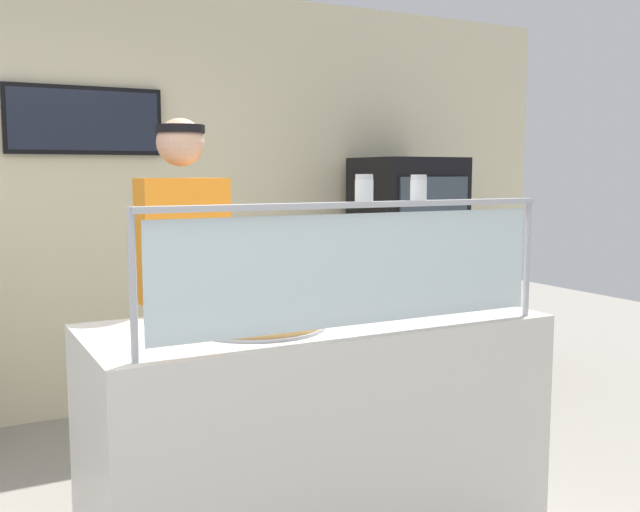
{
  "coord_description": "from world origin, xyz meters",
  "views": [
    {
      "loc": [
        -0.41,
        -2.1,
        1.53
      ],
      "look_at": [
        0.92,
        0.41,
        1.2
      ],
      "focal_mm": 40.79,
      "sensor_mm": 36.0,
      "label": 1
    }
  ],
  "objects_px": {
    "pizza_tray": "(258,323)",
    "parmesan_shaker": "(364,190)",
    "pepper_flake_shaker": "(418,189)",
    "worker_figure": "(185,289)",
    "pizza_server": "(270,318)",
    "drink_fridge": "(407,273)"
  },
  "relations": [
    {
      "from": "pizza_server",
      "to": "pepper_flake_shaker",
      "type": "distance_m",
      "value": 0.72
    },
    {
      "from": "pizza_server",
      "to": "pepper_flake_shaker",
      "type": "xyz_separation_m",
      "value": [
        0.47,
        -0.26,
        0.47
      ]
    },
    {
      "from": "pizza_tray",
      "to": "parmesan_shaker",
      "type": "xyz_separation_m",
      "value": [
        0.28,
        -0.28,
        0.5
      ]
    },
    {
      "from": "parmesan_shaker",
      "to": "pepper_flake_shaker",
      "type": "distance_m",
      "value": 0.23
    },
    {
      "from": "pizza_tray",
      "to": "pepper_flake_shaker",
      "type": "distance_m",
      "value": 0.77
    },
    {
      "from": "pizza_tray",
      "to": "drink_fridge",
      "type": "bearing_deg",
      "value": 42.98
    },
    {
      "from": "pepper_flake_shaker",
      "to": "worker_figure",
      "type": "distance_m",
      "value": 1.2
    },
    {
      "from": "parmesan_shaker",
      "to": "pepper_flake_shaker",
      "type": "height_order",
      "value": "parmesan_shaker"
    },
    {
      "from": "worker_figure",
      "to": "drink_fridge",
      "type": "xyz_separation_m",
      "value": [
        1.96,
        1.1,
        -0.19
      ]
    },
    {
      "from": "pizza_server",
      "to": "pepper_flake_shaker",
      "type": "height_order",
      "value": "pepper_flake_shaker"
    },
    {
      "from": "pizza_tray",
      "to": "pizza_server",
      "type": "distance_m",
      "value": 0.05
    },
    {
      "from": "worker_figure",
      "to": "drink_fridge",
      "type": "relative_size",
      "value": 1.08
    },
    {
      "from": "worker_figure",
      "to": "pizza_tray",
      "type": "bearing_deg",
      "value": -84.0
    },
    {
      "from": "pizza_server",
      "to": "drink_fridge",
      "type": "relative_size",
      "value": 0.17
    },
    {
      "from": "pizza_server",
      "to": "parmesan_shaker",
      "type": "relative_size",
      "value": 2.93
    },
    {
      "from": "drink_fridge",
      "to": "pizza_tray",
      "type": "bearing_deg",
      "value": -137.02
    },
    {
      "from": "pepper_flake_shaker",
      "to": "drink_fridge",
      "type": "xyz_separation_m",
      "value": [
        1.38,
        2.05,
        -0.65
      ]
    },
    {
      "from": "pizza_server",
      "to": "parmesan_shaker",
      "type": "distance_m",
      "value": 0.6
    },
    {
      "from": "parmesan_shaker",
      "to": "drink_fridge",
      "type": "xyz_separation_m",
      "value": [
        1.61,
        2.05,
        -0.65
      ]
    },
    {
      "from": "pizza_tray",
      "to": "parmesan_shaker",
      "type": "distance_m",
      "value": 0.64
    },
    {
      "from": "parmesan_shaker",
      "to": "worker_figure",
      "type": "distance_m",
      "value": 1.11
    },
    {
      "from": "parmesan_shaker",
      "to": "drink_fridge",
      "type": "height_order",
      "value": "drink_fridge"
    }
  ]
}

